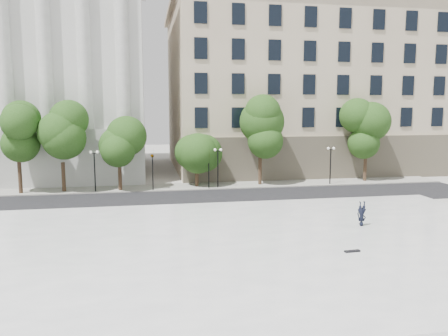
{
  "coord_description": "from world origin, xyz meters",
  "views": [
    {
      "loc": [
        -1.93,
        -20.44,
        7.99
      ],
      "look_at": [
        3.58,
        10.0,
        3.82
      ],
      "focal_mm": 35.0,
      "sensor_mm": 36.0,
      "label": 1
    }
  ],
  "objects": [
    {
      "name": "traffic_light_east",
      "position": [
        4.26,
        22.3,
        3.77
      ],
      "size": [
        0.41,
        1.92,
        4.27
      ],
      "color": "black",
      "rests_on": "ground"
    },
    {
      "name": "building_west",
      "position": [
        -17.0,
        38.57,
        12.89
      ],
      "size": [
        31.5,
        27.65,
        25.6
      ],
      "color": "silver",
      "rests_on": "ground"
    },
    {
      "name": "ground",
      "position": [
        0.0,
        0.0,
        0.0
      ],
      "size": [
        160.0,
        160.0,
        0.0
      ],
      "primitive_type": "plane",
      "color": "#B7B5AD",
      "rests_on": "ground"
    },
    {
      "name": "person_lying",
      "position": [
        11.83,
        5.22,
        0.67
      ],
      "size": [
        0.69,
        1.66,
        0.44
      ],
      "primitive_type": "imported",
      "rotation": [
        -1.54,
        0.0,
        -0.06
      ],
      "color": "black",
      "rests_on": "plaza"
    },
    {
      "name": "street_trees",
      "position": [
        -1.06,
        23.4,
        5.26
      ],
      "size": [
        47.43,
        5.11,
        8.1
      ],
      "color": "#382619",
      "rests_on": "ground"
    },
    {
      "name": "street",
      "position": [
        0.0,
        18.0,
        0.01
      ],
      "size": [
        60.0,
        8.0,
        0.02
      ],
      "primitive_type": "cube",
      "color": "black",
      "rests_on": "ground"
    },
    {
      "name": "building_east",
      "position": [
        20.0,
        38.91,
        11.14
      ],
      "size": [
        36.0,
        26.15,
        23.0
      ],
      "color": "beige",
      "rests_on": "ground"
    },
    {
      "name": "far_sidewalk",
      "position": [
        0.0,
        24.0,
        0.06
      ],
      "size": [
        60.0,
        4.0,
        0.12
      ],
      "primitive_type": "cube",
      "color": "#ABA89E",
      "rests_on": "ground"
    },
    {
      "name": "skateboard",
      "position": [
        8.8,
        0.42,
        0.49
      ],
      "size": [
        0.87,
        0.28,
        0.09
      ],
      "primitive_type": "cube",
      "rotation": [
        0.0,
        0.0,
        0.07
      ],
      "color": "black",
      "rests_on": "plaza"
    },
    {
      "name": "lamp_posts",
      "position": [
        -0.56,
        22.6,
        2.82
      ],
      "size": [
        36.48,
        0.28,
        4.1
      ],
      "color": "black",
      "rests_on": "ground"
    },
    {
      "name": "plaza",
      "position": [
        0.0,
        3.0,
        0.23
      ],
      "size": [
        44.0,
        22.0,
        0.45
      ],
      "primitive_type": "cube",
      "color": "white",
      "rests_on": "ground"
    },
    {
      "name": "traffic_light_west",
      "position": [
        -1.28,
        22.3,
        3.61
      ],
      "size": [
        0.82,
        1.59,
        4.13
      ],
      "color": "black",
      "rests_on": "ground"
    }
  ]
}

